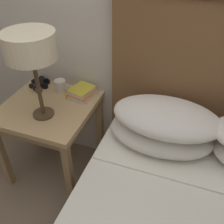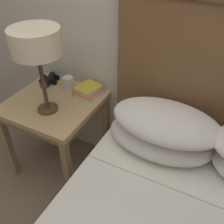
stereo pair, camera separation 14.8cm
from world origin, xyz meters
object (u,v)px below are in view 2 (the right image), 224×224
object	(u,v)px
nightstand	(55,110)
book_on_nightstand	(89,92)
binoculars_pair	(49,79)
book_stacked_on_top	(88,88)
coffee_mug	(69,83)
table_lamp	(36,44)

from	to	relation	value
nightstand	book_on_nightstand	size ratio (longest dim) A/B	2.98
book_on_nightstand	binoculars_pair	size ratio (longest dim) A/B	1.22
book_stacked_on_top	binoculars_pair	distance (m)	0.34
binoculars_pair	coffee_mug	distance (m)	0.18
nightstand	table_lamp	world-z (taller)	table_lamp
table_lamp	book_stacked_on_top	bearing A→B (deg)	64.40
nightstand	book_stacked_on_top	size ratio (longest dim) A/B	3.15
book_stacked_on_top	table_lamp	bearing A→B (deg)	-115.60
coffee_mug	nightstand	bearing A→B (deg)	-90.41
nightstand	book_on_nightstand	bearing A→B (deg)	46.57
book_on_nightstand	coffee_mug	xyz separation A→B (m)	(-0.17, 0.00, 0.03)
nightstand	table_lamp	size ratio (longest dim) A/B	1.14
book_on_nightstand	book_stacked_on_top	xyz separation A→B (m)	(-0.01, 0.00, 0.03)
table_lamp	binoculars_pair	xyz separation A→B (m)	(-0.21, 0.28, -0.42)
table_lamp	coffee_mug	size ratio (longest dim) A/B	5.11
book_stacked_on_top	coffee_mug	xyz separation A→B (m)	(-0.16, -0.00, -0.00)
nightstand	book_stacked_on_top	bearing A→B (deg)	47.93
coffee_mug	book_on_nightstand	bearing A→B (deg)	-0.48
book_on_nightstand	book_stacked_on_top	distance (m)	0.03
nightstand	coffee_mug	size ratio (longest dim) A/B	5.80
book_stacked_on_top	binoculars_pair	world-z (taller)	book_stacked_on_top
table_lamp	book_stacked_on_top	world-z (taller)	table_lamp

